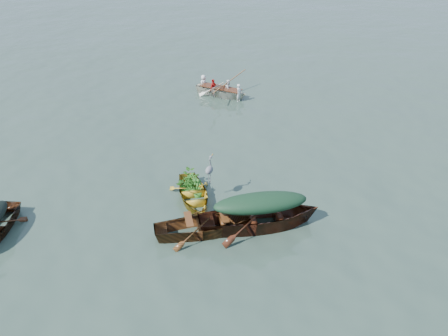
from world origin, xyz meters
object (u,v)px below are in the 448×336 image
object	(u,v)px
heron	(209,174)
open_wooden_boat	(207,233)
yellow_dinghy	(193,200)
rowed_boat	(221,96)
green_tarp_boat	(259,227)

from	to	relation	value
heron	open_wooden_boat	bearing A→B (deg)	-105.32
heron	yellow_dinghy	bearing A→B (deg)	-174.81
yellow_dinghy	heron	xyz separation A→B (m)	(0.44, 0.33, 0.87)
open_wooden_boat	yellow_dinghy	bearing A→B (deg)	4.40
open_wooden_boat	rowed_boat	distance (m)	10.80
yellow_dinghy	heron	distance (m)	1.03
open_wooden_boat	heron	world-z (taller)	heron
rowed_boat	heron	size ratio (longest dim) A/B	4.21
yellow_dinghy	rowed_boat	distance (m)	9.17
yellow_dinghy	rowed_boat	bearing A→B (deg)	70.67
open_wooden_boat	heron	distance (m)	2.04
yellow_dinghy	open_wooden_boat	xyz separation A→B (m)	(0.97, -1.43, 0.00)
open_wooden_boat	heron	xyz separation A→B (m)	(-0.53, 1.77, 0.87)
green_tarp_boat	heron	size ratio (longest dim) A/B	5.36
green_tarp_boat	yellow_dinghy	bearing A→B (deg)	45.24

